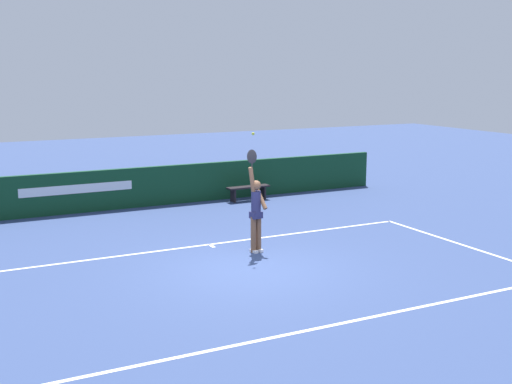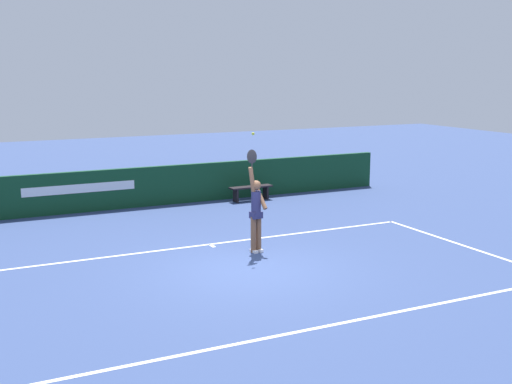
{
  "view_description": "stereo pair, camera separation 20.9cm",
  "coord_description": "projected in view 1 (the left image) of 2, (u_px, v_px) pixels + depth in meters",
  "views": [
    {
      "loc": [
        -6.09,
        -12.37,
        4.33
      ],
      "look_at": [
        0.71,
        1.11,
        1.5
      ],
      "focal_mm": 45.48,
      "sensor_mm": 36.0,
      "label": 1
    },
    {
      "loc": [
        -5.9,
        -12.46,
        4.33
      ],
      "look_at": [
        0.71,
        1.11,
        1.5
      ],
      "focal_mm": 45.48,
      "sensor_mm": 36.0,
      "label": 2
    }
  ],
  "objects": [
    {
      "name": "ground_plane",
      "position": [
        250.0,
        269.0,
        14.35
      ],
      "size": [
        60.0,
        60.0,
        0.0
      ],
      "primitive_type": "plane",
      "color": "navy"
    },
    {
      "name": "court_lines",
      "position": [
        262.0,
        276.0,
        13.85
      ],
      "size": [
        11.49,
        5.94,
        0.0
      ],
      "color": "white",
      "rests_on": "ground"
    },
    {
      "name": "back_wall",
      "position": [
        146.0,
        187.0,
        20.9
      ],
      "size": [
        17.3,
        0.18,
        1.28
      ],
      "color": "#0F3A20",
      "rests_on": "ground"
    },
    {
      "name": "tennis_player",
      "position": [
        256.0,
        210.0,
        15.52
      ],
      "size": [
        0.49,
        0.43,
        2.53
      ],
      "color": "brown",
      "rests_on": "ground"
    },
    {
      "name": "tennis_ball",
      "position": [
        253.0,
        134.0,
        15.05
      ],
      "size": [
        0.07,
        0.07,
        0.07
      ],
      "color": "#D0DC31"
    },
    {
      "name": "courtside_bench_near",
      "position": [
        248.0,
        190.0,
        21.88
      ],
      "size": [
        1.52,
        0.41,
        0.49
      ],
      "color": "black",
      "rests_on": "ground"
    }
  ]
}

